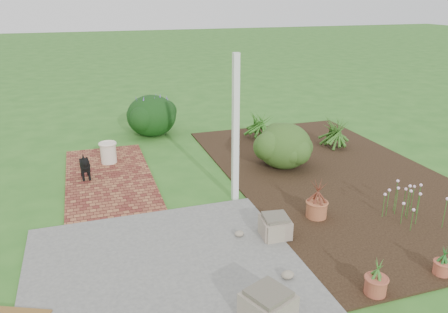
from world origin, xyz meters
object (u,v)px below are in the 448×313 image
object	(u,v)px
cream_ceramic_urn	(108,153)
evergreen_shrub	(284,145)
stone_trough_near	(268,307)
black_dog	(85,165)

from	to	relation	value
cream_ceramic_urn	evergreen_shrub	xyz separation A→B (m)	(3.39, -1.30, 0.24)
stone_trough_near	evergreen_shrub	bearing A→B (deg)	62.45
black_dog	stone_trough_near	bearing A→B (deg)	-73.53
stone_trough_near	cream_ceramic_urn	size ratio (longest dim) A/B	1.10
stone_trough_near	evergreen_shrub	xyz separation A→B (m)	(2.12, 4.07, 0.30)
black_dog	evergreen_shrub	xyz separation A→B (m)	(3.87, -0.54, 0.17)
evergreen_shrub	black_dog	bearing A→B (deg)	172.07
stone_trough_near	black_dog	size ratio (longest dim) A/B	0.86
black_dog	evergreen_shrub	world-z (taller)	evergreen_shrub
stone_trough_near	evergreen_shrub	world-z (taller)	evergreen_shrub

